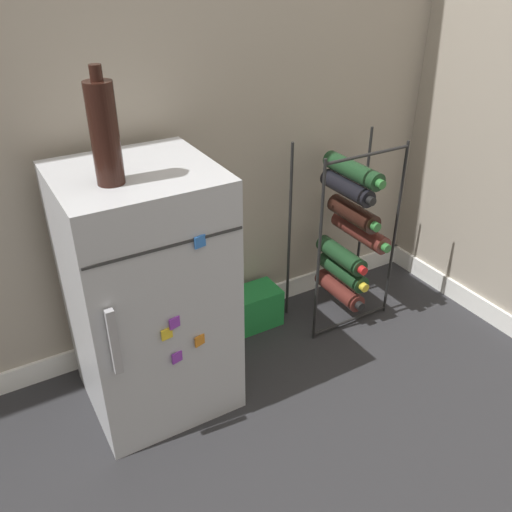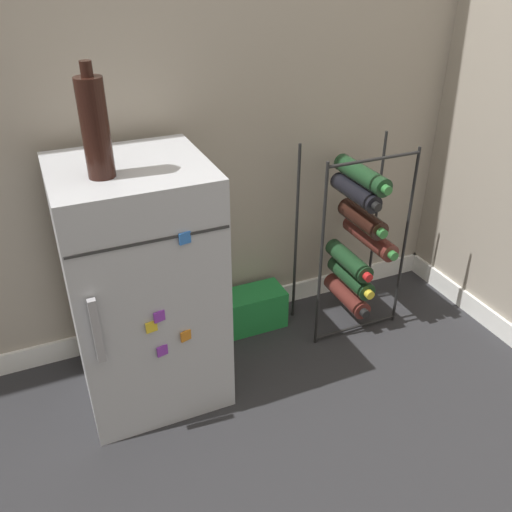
{
  "view_description": "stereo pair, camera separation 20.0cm",
  "coord_description": "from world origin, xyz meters",
  "px_view_note": "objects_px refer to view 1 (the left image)",
  "views": [
    {
      "loc": [
        -0.86,
        -1.19,
        1.44
      ],
      "look_at": [
        0.01,
        0.3,
        0.43
      ],
      "focal_mm": 38.0,
      "sensor_mm": 36.0,
      "label": 1
    },
    {
      "loc": [
        -0.68,
        -1.28,
        1.44
      ],
      "look_at": [
        0.01,
        0.3,
        0.43
      ],
      "focal_mm": 38.0,
      "sensor_mm": 36.0,
      "label": 2
    }
  ],
  "objects_px": {
    "wine_rack": "(348,234)",
    "soda_box": "(249,309)",
    "mini_fridge": "(148,294)",
    "fridge_top_bottle": "(104,133)"
  },
  "relations": [
    {
      "from": "mini_fridge",
      "to": "wine_rack",
      "type": "xyz_separation_m",
      "value": [
        0.89,
        0.07,
        -0.04
      ]
    },
    {
      "from": "wine_rack",
      "to": "fridge_top_bottle",
      "type": "height_order",
      "value": "fridge_top_bottle"
    },
    {
      "from": "mini_fridge",
      "to": "wine_rack",
      "type": "distance_m",
      "value": 0.9
    },
    {
      "from": "wine_rack",
      "to": "mini_fridge",
      "type": "bearing_deg",
      "value": -175.84
    },
    {
      "from": "soda_box",
      "to": "fridge_top_bottle",
      "type": "bearing_deg",
      "value": -156.79
    },
    {
      "from": "mini_fridge",
      "to": "soda_box",
      "type": "relative_size",
      "value": 3.24
    },
    {
      "from": "wine_rack",
      "to": "fridge_top_bottle",
      "type": "relative_size",
      "value": 2.51
    },
    {
      "from": "wine_rack",
      "to": "soda_box",
      "type": "bearing_deg",
      "value": 164.73
    },
    {
      "from": "wine_rack",
      "to": "fridge_top_bottle",
      "type": "xyz_separation_m",
      "value": [
        -0.98,
        -0.13,
        0.62
      ]
    },
    {
      "from": "mini_fridge",
      "to": "soda_box",
      "type": "bearing_deg",
      "value": 20.36
    }
  ]
}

